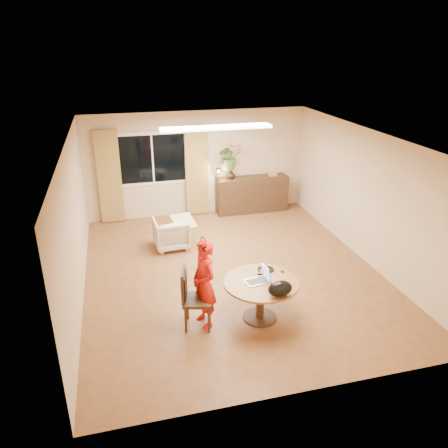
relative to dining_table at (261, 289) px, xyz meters
name	(u,v)px	position (x,y,z in m)	size (l,w,h in m)	color
floor	(232,272)	(-0.04, 1.58, -0.53)	(6.50, 6.50, 0.00)	brown
ceiling	(233,138)	(-0.04, 1.58, 2.07)	(6.50, 6.50, 0.00)	white
wall_back	(197,164)	(-0.04, 4.83, 0.77)	(5.50, 5.50, 0.00)	tan
wall_left	(74,224)	(-2.79, 1.58, 0.77)	(6.50, 6.50, 0.00)	tan
wall_right	(366,197)	(2.71, 1.58, 0.77)	(6.50, 6.50, 0.00)	tan
window	(153,159)	(-1.14, 4.81, 0.97)	(1.70, 0.03, 1.30)	white
curtain_left	(109,177)	(-2.19, 4.73, 0.62)	(0.55, 0.08, 2.25)	brown
curtain_right	(196,171)	(-0.09, 4.73, 0.62)	(0.55, 0.08, 2.25)	brown
ceiling_panel	(216,128)	(-0.04, 2.78, 2.04)	(2.20, 0.35, 0.05)	white
dining_table	(261,289)	(0.00, 0.00, 0.00)	(1.18, 1.18, 0.67)	brown
dining_chair	(198,298)	(-1.01, 0.04, -0.03)	(0.48, 0.43, 0.99)	black
child	(204,284)	(-0.89, 0.08, 0.19)	(0.35, 0.53, 1.44)	red
laptop	(257,275)	(-0.07, 0.01, 0.27)	(0.38, 0.25, 0.25)	#B7B7BC
tumbler	(260,271)	(0.06, 0.22, 0.20)	(0.08, 0.08, 0.12)	white
wine_glass	(283,267)	(0.44, 0.20, 0.23)	(0.06, 0.06, 0.18)	white
pot_lid	(267,269)	(0.22, 0.32, 0.16)	(0.23, 0.23, 0.04)	white
handbag	(280,289)	(0.13, -0.46, 0.27)	(0.37, 0.22, 0.25)	black
armchair	(171,233)	(-1.01, 2.95, -0.20)	(0.70, 0.72, 0.65)	beige
throw	(183,218)	(-0.74, 2.93, 0.14)	(0.45, 0.55, 0.03)	beige
sideboard	(252,194)	(1.32, 4.59, -0.07)	(1.84, 0.45, 0.92)	black
vase	(231,174)	(0.75, 4.59, 0.52)	(0.24, 0.24, 0.25)	black
bouquet	(230,156)	(0.72, 4.59, 0.97)	(0.59, 0.51, 0.66)	#2A6526
book_stack	(273,174)	(1.88, 4.59, 0.43)	(0.20, 0.15, 0.08)	#8D6247
desk_lamp	(218,174)	(0.43, 4.54, 0.55)	(0.13, 0.13, 0.32)	black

